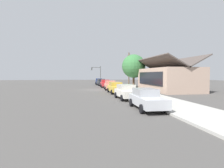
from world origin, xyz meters
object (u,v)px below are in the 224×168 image
(car_silver, at_px, (147,99))
(car_charcoal, at_px, (101,82))
(car_cherry, at_px, (105,83))
(utility_pole_wooden, at_px, (129,69))
(fire_hydrant_red, at_px, (135,92))
(car_mustard, at_px, (116,88))
(car_coral, at_px, (110,85))
(traffic_light_main, at_px, (97,72))
(car_navy, at_px, (99,81))
(car_ivory, at_px, (127,92))
(shade_tree, at_px, (134,66))

(car_silver, bearing_deg, car_charcoal, -178.49)
(car_cherry, relative_size, utility_pole_wooden, 0.58)
(fire_hydrant_red, bearing_deg, car_mustard, -160.38)
(car_coral, distance_m, car_mustard, 6.04)
(car_mustard, bearing_deg, traffic_light_main, 179.46)
(car_navy, relative_size, fire_hydrant_red, 6.88)
(car_silver, relative_size, traffic_light_main, 0.92)
(utility_pole_wooden, bearing_deg, car_silver, -11.88)
(car_ivory, relative_size, shade_tree, 0.65)
(shade_tree, bearing_deg, car_navy, -157.54)
(car_ivory, xyz_separation_m, car_silver, (5.91, 0.10, 0.00))
(car_ivory, height_order, traffic_light_main, traffic_light_main)
(car_coral, distance_m, car_silver, 18.46)
(car_charcoal, relative_size, car_mustard, 0.93)
(traffic_light_main, bearing_deg, fire_hydrant_red, 2.81)
(car_mustard, bearing_deg, utility_pole_wooden, 156.98)
(car_cherry, bearing_deg, car_charcoal, -176.59)
(shade_tree, bearing_deg, car_charcoal, -143.60)
(car_cherry, xyz_separation_m, car_silver, (24.73, -0.06, 0.00))
(car_navy, height_order, car_charcoal, same)
(car_charcoal, xyz_separation_m, car_cherry, (6.17, 0.18, 0.00))
(shade_tree, bearing_deg, traffic_light_main, -162.68)
(car_charcoal, relative_size, car_coral, 0.98)
(shade_tree, relative_size, traffic_light_main, 1.31)
(traffic_light_main, distance_m, fire_hydrant_red, 33.95)
(car_coral, relative_size, car_ivory, 1.04)
(car_coral, bearing_deg, car_mustard, 1.90)
(car_silver, xyz_separation_m, fire_hydrant_red, (-8.15, 1.46, -0.32))
(utility_pole_wooden, bearing_deg, shade_tree, 4.59)
(car_ivory, bearing_deg, traffic_light_main, 177.74)
(car_ivory, bearing_deg, car_cherry, 177.10)
(car_mustard, relative_size, traffic_light_main, 0.93)
(car_charcoal, height_order, shade_tree, shade_tree)
(shade_tree, distance_m, traffic_light_main, 19.83)
(utility_pole_wooden, height_order, fire_hydrant_red, utility_pole_wooden)
(car_mustard, xyz_separation_m, car_silver, (12.42, 0.07, -0.00))
(car_navy, relative_size, car_cherry, 1.11)
(shade_tree, relative_size, utility_pole_wooden, 0.91)
(car_charcoal, relative_size, fire_hydrant_red, 6.34)
(car_charcoal, bearing_deg, utility_pole_wooden, 45.18)
(car_navy, distance_m, car_coral, 18.54)
(car_charcoal, xyz_separation_m, car_coral, (12.43, 0.21, 0.00))
(car_coral, bearing_deg, shade_tree, 132.46)
(car_navy, distance_m, utility_pole_wooden, 12.76)
(car_coral, distance_m, shade_tree, 8.05)
(fire_hydrant_red, bearing_deg, shade_tree, 164.10)
(car_ivory, bearing_deg, car_charcoal, 177.63)
(car_cherry, bearing_deg, traffic_light_main, -177.38)
(car_silver, bearing_deg, car_coral, -178.99)
(utility_pole_wooden, bearing_deg, car_coral, -35.64)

